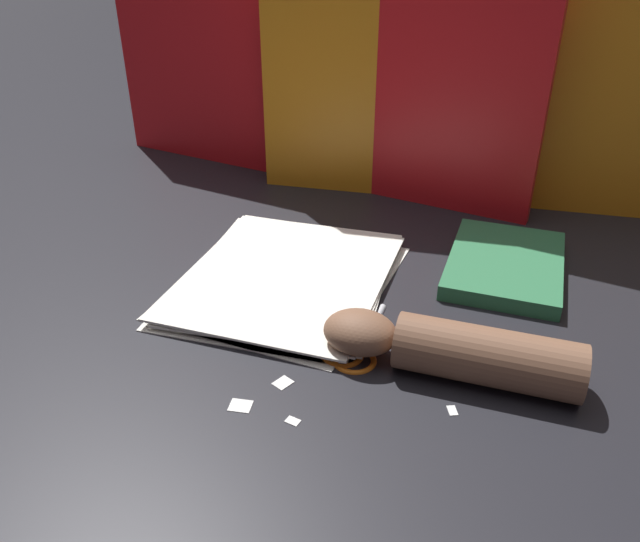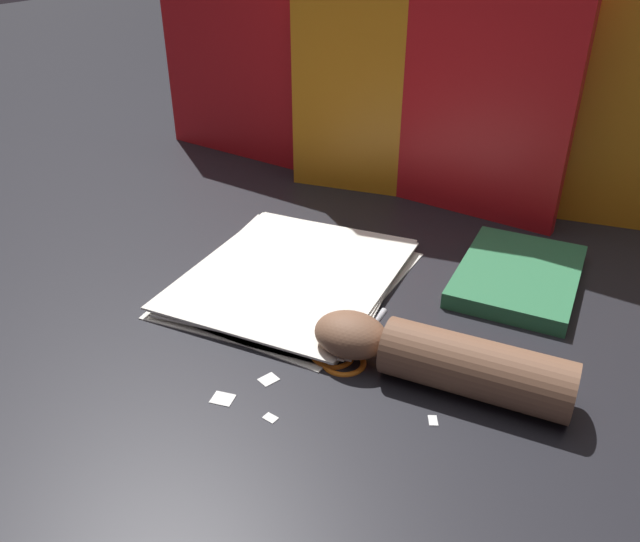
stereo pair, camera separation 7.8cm
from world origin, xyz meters
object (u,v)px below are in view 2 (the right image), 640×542
Objects in this scene: paper_stack at (292,275)px; hand_forearm at (442,359)px; book_closed at (518,275)px; scissors at (350,349)px.

paper_stack is 1.23× the size of hand_forearm.
hand_forearm is at bearing -26.27° from paper_stack.
paper_stack is 0.31m from book_closed.
paper_stack reaches higher than scissors.
paper_stack is 1.58× the size of book_closed.
book_closed is 0.26m from hand_forearm.
scissors is at bearing -39.77° from paper_stack.
scissors is 0.11m from hand_forearm.
book_closed reaches higher than paper_stack.
hand_forearm reaches higher than scissors.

